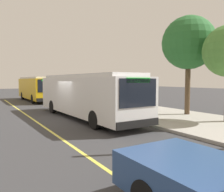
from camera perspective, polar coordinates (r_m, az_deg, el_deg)
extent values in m
plane|color=#38383A|center=(15.73, -10.65, -5.50)|extent=(120.00, 120.00, 0.00)
cube|color=#A8A399|center=(18.64, 6.96, -3.75)|extent=(44.00, 6.40, 0.15)
cube|color=#E0D64C|center=(15.12, -18.53, -6.01)|extent=(36.00, 0.14, 0.01)
cube|color=white|center=(15.54, -6.73, 0.18)|extent=(11.44, 2.85, 2.40)
cube|color=silver|center=(15.51, -6.77, 4.98)|extent=(10.52, 2.57, 0.20)
cube|color=black|center=(10.67, 6.65, 0.77)|extent=(0.10, 2.17, 1.34)
cube|color=black|center=(16.13, -2.60, 1.37)|extent=(10.01, 0.30, 1.06)
cube|color=#197259|center=(16.23, -2.58, -3.11)|extent=(10.80, 0.31, 0.28)
cube|color=#26D83F|center=(10.65, 6.69, 3.93)|extent=(0.07, 1.40, 0.24)
cube|color=black|center=(10.84, 6.64, -6.92)|extent=(0.15, 2.50, 0.36)
cylinder|color=black|center=(13.25, 4.54, -5.04)|extent=(1.01, 0.31, 1.00)
cylinder|color=black|center=(12.02, -4.34, -5.97)|extent=(1.01, 0.31, 1.00)
cylinder|color=black|center=(19.20, -8.01, -2.25)|extent=(1.01, 0.31, 1.00)
cylinder|color=black|center=(18.38, -14.59, -2.62)|extent=(1.01, 0.31, 1.00)
cube|color=gold|center=(29.75, -18.32, 1.82)|extent=(10.17, 2.65, 2.40)
cube|color=silver|center=(29.74, -18.38, 4.32)|extent=(9.36, 2.38, 0.20)
cube|color=black|center=(24.81, -15.66, 2.48)|extent=(0.06, 2.17, 1.34)
cube|color=black|center=(30.06, -15.94, 2.44)|extent=(8.93, 0.13, 1.06)
cube|color=black|center=(30.12, -15.89, 0.03)|extent=(9.64, 0.12, 0.28)
cube|color=#26D83F|center=(24.80, -15.68, 3.83)|extent=(0.04, 1.40, 0.24)
cube|color=black|center=(24.88, -15.59, -0.87)|extent=(0.10, 2.50, 0.36)
cylinder|color=black|center=(27.08, -14.37, -0.53)|extent=(1.00, 0.29, 1.00)
cylinder|color=black|center=(26.49, -19.15, -0.72)|extent=(1.00, 0.29, 1.00)
cylinder|color=black|center=(33.03, -17.54, 0.21)|extent=(1.00, 0.29, 1.00)
cylinder|color=black|center=(32.56, -21.48, 0.06)|extent=(1.00, 0.29, 1.00)
cylinder|color=black|center=(5.88, 23.11, -18.30)|extent=(0.76, 0.25, 0.76)
cylinder|color=#333338|center=(18.95, 7.20, 0.25)|extent=(0.10, 0.10, 2.40)
cylinder|color=#333338|center=(18.18, 3.97, 0.12)|extent=(0.10, 0.10, 2.40)
cylinder|color=#333338|center=(21.05, 2.83, 0.65)|extent=(0.10, 0.10, 2.40)
cylinder|color=#333338|center=(20.36, -0.22, 0.54)|extent=(0.10, 0.10, 2.40)
cube|color=#333338|center=(19.57, 3.37, 4.03)|extent=(2.90, 1.60, 0.08)
cube|color=#4C606B|center=(19.98, 4.90, 0.46)|extent=(2.47, 0.04, 2.16)
cube|color=navy|center=(20.70, 1.33, 0.47)|extent=(0.06, 1.11, 1.82)
cube|color=brown|center=(19.95, 3.51, -1.70)|extent=(1.60, 0.44, 0.06)
cube|color=brown|center=(20.06, 4.07, -0.87)|extent=(1.60, 0.05, 0.44)
cube|color=#333338|center=(20.57, 2.37, -2.15)|extent=(0.08, 0.40, 0.45)
cube|color=#333338|center=(19.39, 4.71, -2.54)|extent=(0.08, 0.40, 0.45)
cylinder|color=#333338|center=(16.80, 0.48, 0.49)|extent=(0.07, 0.07, 2.80)
cube|color=white|center=(16.76, 0.43, 4.25)|extent=(0.44, 0.03, 0.56)
cube|color=red|center=(16.75, 0.38, 4.25)|extent=(0.40, 0.01, 0.16)
cylinder|color=brown|center=(17.05, 18.39, 1.77)|extent=(0.36, 0.36, 3.65)
sphere|color=#28662D|center=(17.24, 18.63, 12.52)|extent=(3.72, 3.72, 3.72)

